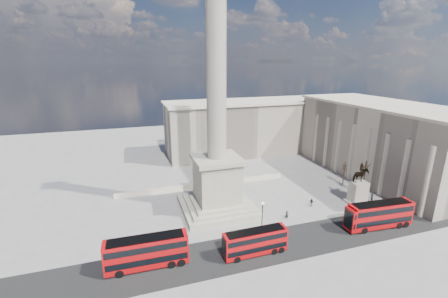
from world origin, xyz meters
TOP-DOWN VIEW (x-y plane):
  - ground at (0.00, 0.00)m, footprint 180.00×180.00m
  - asphalt_road at (5.00, -10.00)m, footprint 120.00×9.00m
  - nelsons_column at (0.00, 5.00)m, footprint 14.00×14.00m
  - balustrade_wall at (0.00, 16.00)m, footprint 40.00×0.60m
  - building_east at (45.00, 10.00)m, footprint 19.00×46.00m
  - building_northeast at (20.00, 40.00)m, footprint 51.00×17.00m
  - red_bus_a at (-14.54, -9.15)m, footprint 11.67×2.98m
  - red_bus_b at (1.29, -11.10)m, footprint 10.02×2.53m
  - red_bus_c at (25.39, -10.71)m, footprint 11.86×3.49m
  - red_bus_d at (24.41, -10.55)m, footprint 11.00×2.98m
  - victorian_lamp at (4.51, -6.45)m, footprint 0.52×0.52m
  - equestrian_statue at (28.44, -1.72)m, footprint 4.25×3.19m
  - bare_tree_near at (32.18, 1.00)m, footprint 1.94×1.94m
  - bare_tree_mid at (32.28, 7.40)m, footprint 1.57×1.57m
  - bare_tree_far at (42.23, 13.88)m, footprint 1.62×1.62m
  - pedestrian_walking at (11.18, -3.17)m, footprint 0.67×0.50m
  - pedestrian_standing at (31.68, -2.18)m, footprint 0.91×0.73m
  - pedestrian_crossing at (18.48, -0.20)m, footprint 0.97×1.09m

SIDE VIEW (x-z plane):
  - ground at x=0.00m, z-range 0.00..0.00m
  - asphalt_road at x=5.00m, z-range 0.00..0.01m
  - balustrade_wall at x=0.00m, z-range 0.00..1.10m
  - pedestrian_walking at x=11.18m, z-range 0.00..1.70m
  - pedestrian_crossing at x=18.48m, z-range 0.00..1.77m
  - pedestrian_standing at x=31.68m, z-range 0.00..1.82m
  - red_bus_b at x=1.29m, z-range 0.10..4.15m
  - red_bus_d at x=24.41m, z-range 0.11..4.53m
  - red_bus_a at x=-14.54m, z-range 0.12..4.82m
  - red_bus_c at x=25.39m, z-range 0.12..4.86m
  - equestrian_statue at x=28.44m, z-range -1.31..7.47m
  - victorian_lamp at x=4.51m, z-range 0.54..6.59m
  - bare_tree_mid at x=32.28m, z-range 1.71..7.66m
  - bare_tree_far at x=42.23m, z-range 1.90..8.51m
  - bare_tree_near at x=32.18m, z-range 2.44..10.93m
  - building_northeast at x=20.00m, z-range 0.02..16.62m
  - building_east at x=45.00m, z-range 0.02..18.62m
  - nelsons_column at x=0.00m, z-range -12.01..37.84m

